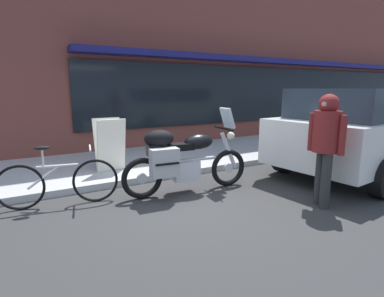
# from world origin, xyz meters

# --- Properties ---
(ground_plane) EXTENTS (80.00, 80.00, 0.00)m
(ground_plane) POSITION_xyz_m (0.00, 0.00, 0.00)
(ground_plane) COLOR #323232
(storefront_building) EXTENTS (20.60, 0.90, 7.41)m
(storefront_building) POSITION_xyz_m (6.30, 4.24, 3.62)
(storefront_building) COLOR brown
(storefront_building) RESTS_ON ground_plane
(sidewalk_curb) EXTENTS (30.00, 2.92, 0.12)m
(sidewalk_curb) POSITION_xyz_m (9.00, 2.62, 0.06)
(sidewalk_curb) COLOR #ADADAD
(sidewalk_curb) RESTS_ON ground_plane
(touring_motorcycle) EXTENTS (2.25, 0.62, 1.41)m
(touring_motorcycle) POSITION_xyz_m (0.13, 0.31, 0.61)
(touring_motorcycle) COLOR black
(touring_motorcycle) RESTS_ON ground_plane
(parked_bicycle) EXTENTS (1.69, 0.52, 0.93)m
(parked_bicycle) POSITION_xyz_m (-1.72, 0.74, 0.37)
(parked_bicycle) COLOR black
(parked_bicycle) RESTS_ON ground_plane
(parked_minivan) EXTENTS (4.95, 2.46, 1.74)m
(parked_minivan) POSITION_xyz_m (4.24, -0.44, 0.93)
(parked_minivan) COLOR silver
(parked_minivan) RESTS_ON ground_plane
(pedestrian_walking) EXTENTS (0.43, 0.56, 1.66)m
(pedestrian_walking) POSITION_xyz_m (1.66, -1.25, 1.04)
(pedestrian_walking) COLOR #2A2A2A
(pedestrian_walking) RESTS_ON ground_plane
(sandwich_board_sign) EXTENTS (0.55, 0.43, 1.04)m
(sandwich_board_sign) POSITION_xyz_m (-0.59, 1.95, 0.64)
(sandwich_board_sign) COLOR silver
(sandwich_board_sign) RESTS_ON sidewalk_curb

